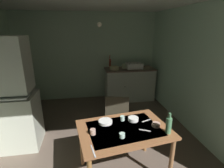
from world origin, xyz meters
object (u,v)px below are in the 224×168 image
Objects in this scene: dining_table at (124,134)px; chair_far_side at (117,120)px; hutch_cabinet at (5,100)px; teacup_mint at (122,135)px; serving_bowl_wide at (133,119)px; hand_pump at (110,63)px; mixing_bowl_counter at (114,68)px; sink_basin at (134,66)px; glass_bottle at (169,125)px.

chair_far_side is at bearing 87.15° from dining_table.
hutch_cabinet reaches higher than teacup_mint.
serving_bowl_wide is 2.11× the size of teacup_mint.
dining_table is 0.28m from serving_bowl_wide.
serving_bowl_wide is at bearing -20.92° from hutch_cabinet.
hutch_cabinet is 1.91m from chair_far_side.
teacup_mint is (-0.31, -2.93, -0.32)m from hand_pump.
mixing_bowl_counter is 2.87m from teacup_mint.
hand_pump reaches higher than sink_basin.
chair_far_side is 3.54× the size of glass_bottle.
hand_pump is 2.61× the size of serving_bowl_wide.
dining_table is at bearing -92.85° from chair_far_side.
glass_bottle is at bearing -0.13° from teacup_mint.
hutch_cabinet reaches higher than chair_far_side.
teacup_mint is 0.61m from glass_bottle.
dining_table is (-0.34, -2.65, -0.31)m from mixing_bowl_counter.
glass_bottle is (0.19, -2.84, -0.11)m from mixing_bowl_counter.
chair_far_side is (-0.89, -2.06, -0.50)m from sink_basin.
hand_pump is at bearing 85.09° from dining_table.
sink_basin reaches higher than teacup_mint.
teacup_mint is (-0.99, -2.88, -0.23)m from sink_basin.
dining_table is (-0.92, -2.70, -0.35)m from sink_basin.
hutch_cabinet reaches higher than mixing_bowl_counter.
sink_basin is at bearing 73.58° from serving_bowl_wide.
hutch_cabinet is 2.06m from dining_table.
serving_bowl_wide is at bearing 56.03° from teacup_mint.
hutch_cabinet is 2.74m from mixing_bowl_counter.
sink_basin is 2.92m from glass_bottle.
sink_basin is 0.34× the size of dining_table.
chair_far_side is at bearing 121.14° from glass_bottle.
hutch_cabinet is at bearing 152.57° from dining_table.
glass_bottle reaches higher than dining_table.
hutch_cabinet is 4.91× the size of hand_pump.
dining_table is at bearing 160.19° from glass_bottle.
chair_far_side is at bearing -9.49° from hutch_cabinet.
glass_bottle reaches higher than serving_bowl_wide.
glass_bottle reaches higher than mixing_bowl_counter.
mixing_bowl_counter is at bearing 81.38° from chair_far_side.
hand_pump reaches higher than mixing_bowl_counter.
serving_bowl_wide is at bearing -106.42° from sink_basin.
mixing_bowl_counter is at bearing 81.83° from teacup_mint.
hand_pump is at bearing 84.04° from teacup_mint.
hutch_cabinet is 27.02× the size of teacup_mint.
mixing_bowl_counter is 0.92× the size of glass_bottle.
sink_basin is 2.95× the size of serving_bowl_wide.
glass_bottle is at bearing -19.81° from dining_table.
hutch_cabinet reaches higher than glass_bottle.
sink_basin is 0.69m from hand_pump.
sink_basin is at bearing 82.29° from glass_bottle.
mixing_bowl_counter is 2.48m from serving_bowl_wide.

